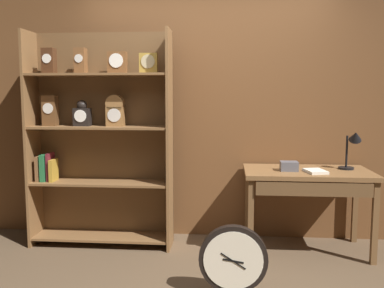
% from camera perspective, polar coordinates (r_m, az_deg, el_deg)
% --- Properties ---
extents(back_wood_panel, '(4.80, 0.05, 2.60)m').
position_cam_1_polar(back_wood_panel, '(4.35, 2.17, 4.39)').
color(back_wood_panel, brown).
rests_on(back_wood_panel, ground).
extents(bookshelf, '(1.38, 0.33, 2.08)m').
position_cam_1_polar(bookshelf, '(4.19, -12.63, 1.01)').
color(bookshelf, brown).
rests_on(bookshelf, ground).
extents(workbench, '(1.17, 0.68, 0.77)m').
position_cam_1_polar(workbench, '(4.06, 15.39, -4.81)').
color(workbench, brown).
rests_on(workbench, ground).
extents(desk_lamp, '(0.20, 0.20, 0.39)m').
position_cam_1_polar(desk_lamp, '(4.18, 20.93, -0.13)').
color(desk_lamp, black).
rests_on(desk_lamp, workbench).
extents(toolbox_small, '(0.16, 0.13, 0.09)m').
position_cam_1_polar(toolbox_small, '(3.99, 13.01, -2.94)').
color(toolbox_small, '#595960').
rests_on(toolbox_small, workbench).
extents(open_repair_manual, '(0.21, 0.25, 0.02)m').
position_cam_1_polar(open_repair_manual, '(3.96, 16.38, -3.56)').
color(open_repair_manual, silver).
rests_on(open_repair_manual, workbench).
extents(round_clock_large, '(0.50, 0.11, 0.54)m').
position_cam_1_polar(round_clock_large, '(3.17, 5.60, -15.52)').
color(round_clock_large, black).
rests_on(round_clock_large, ground).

